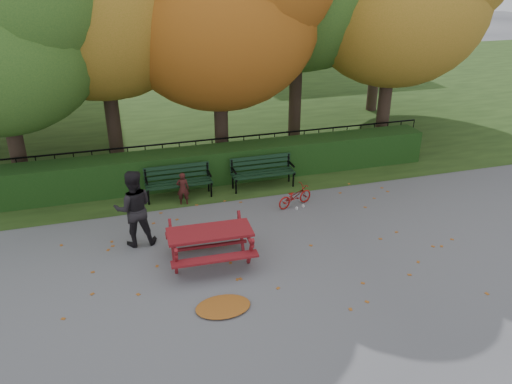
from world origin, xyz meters
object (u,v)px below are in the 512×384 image
object	(u,v)px
bench_left	(178,179)
bench_right	(262,170)
child	(183,189)
tree_c	(231,2)
bicycle	(295,196)
tree_a	(1,22)
adult	(134,208)
picnic_table	(210,238)

from	to	relation	value
bench_left	bench_right	xyz separation A→B (m)	(2.40, 0.00, 0.00)
bench_right	child	size ratio (longest dim) A/B	1.98
tree_c	bicycle	size ratio (longest dim) A/B	7.46
tree_a	tree_c	bearing A→B (deg)	3.65
child	bench_left	bearing A→B (deg)	-73.13
tree_a	bicycle	distance (m)	8.63
bicycle	adult	bearing A→B (deg)	81.17
picnic_table	bicycle	xyz separation A→B (m)	(2.69, 2.01, -0.31)
tree_a	picnic_table	size ratio (longest dim) A/B	4.07
adult	child	bearing A→B (deg)	-127.31
child	adult	world-z (taller)	adult
tree_c	child	bearing A→B (deg)	-127.08
bench_right	bicycle	size ratio (longest dim) A/B	1.68
child	bench_right	bearing A→B (deg)	-156.55
adult	bicycle	distance (m)	4.28
adult	bicycle	xyz separation A→B (m)	(4.16, 0.78, -0.62)
tree_a	child	size ratio (longest dim) A/B	8.23
child	tree_c	bearing A→B (deg)	-115.65
picnic_table	bicycle	distance (m)	3.38
tree_c	adult	xyz separation A→B (m)	(-3.43, -4.47, -3.92)
tree_c	child	xyz separation A→B (m)	(-2.09, -2.76, -4.37)
bench_right	adult	size ratio (longest dim) A/B	1.00
bench_left	adult	world-z (taller)	adult
tree_a	bicycle	world-z (taller)	tree_a
bench_left	adult	distance (m)	2.60
tree_c	bench_right	size ratio (longest dim) A/B	4.44
tree_c	picnic_table	xyz separation A→B (m)	(-1.97, -5.71, -4.23)
child	bicycle	size ratio (longest dim) A/B	0.85
bench_left	bicycle	distance (m)	3.21
bench_right	picnic_table	world-z (taller)	bench_right
tree_a	picnic_table	bearing A→B (deg)	-52.73
tree_a	bench_left	size ratio (longest dim) A/B	4.16
picnic_table	bicycle	bearing A→B (deg)	38.83
tree_c	child	world-z (taller)	tree_c
tree_a	bench_left	bearing A→B (deg)	-25.76
adult	bicycle	world-z (taller)	adult
bench_left	child	xyz separation A→B (m)	(0.05, -0.50, -0.06)
bench_right	adult	distance (m)	4.33
bench_right	picnic_table	distance (m)	4.11
picnic_table	adult	world-z (taller)	adult
child	adult	bearing A→B (deg)	63.28
tree_c	bench_left	distance (m)	5.31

